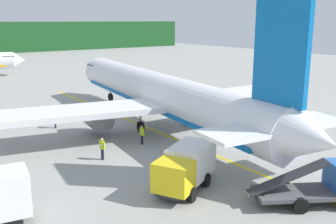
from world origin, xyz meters
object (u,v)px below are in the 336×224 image
(service_truck_baggage, at_px, (327,184))
(service_truck_catering, at_px, (186,166))
(crew_marshaller, at_px, (102,147))
(crew_loader_left, at_px, (55,119))
(airliner_foreground, at_px, (160,94))
(crew_loader_right, at_px, (142,133))
(crew_supervisor, at_px, (301,142))

(service_truck_baggage, height_order, service_truck_catering, service_truck_baggage)
(crew_marshaller, distance_m, crew_loader_left, 10.91)
(crew_marshaller, bearing_deg, crew_loader_left, 88.90)
(airliner_foreground, distance_m, crew_loader_right, 6.30)
(service_truck_baggage, distance_m, crew_loader_left, 26.20)
(service_truck_baggage, relative_size, crew_marshaller, 3.79)
(service_truck_catering, distance_m, crew_loader_right, 9.71)
(crew_supervisor, bearing_deg, service_truck_baggage, -134.65)
(crew_marshaller, distance_m, crew_loader_right, 4.72)
(crew_marshaller, height_order, crew_supervisor, crew_marshaller)
(crew_loader_left, height_order, crew_loader_right, crew_loader_right)
(crew_loader_left, bearing_deg, crew_loader_right, -65.61)
(service_truck_baggage, xyz_separation_m, service_truck_catering, (-5.45, 6.40, 0.33))
(crew_marshaller, height_order, crew_loader_right, crew_marshaller)
(airliner_foreground, bearing_deg, service_truck_catering, -118.23)
(service_truck_baggage, height_order, crew_marshaller, service_truck_baggage)
(service_truck_baggage, height_order, crew_loader_left, service_truck_baggage)
(airliner_foreground, relative_size, crew_loader_right, 25.25)
(crew_loader_left, relative_size, crew_loader_right, 0.99)
(service_truck_catering, height_order, crew_loader_right, service_truck_catering)
(airliner_foreground, height_order, service_truck_baggage, airliner_foreground)
(crew_supervisor, bearing_deg, crew_loader_left, 125.07)
(service_truck_baggage, distance_m, crew_loader_right, 16.02)
(service_truck_baggage, bearing_deg, crew_supervisor, 45.35)
(crew_loader_left, bearing_deg, crew_marshaller, -91.10)
(crew_marshaller, xyz_separation_m, crew_supervisor, (13.54, -8.08, -0.04))
(crew_loader_left, bearing_deg, service_truck_catering, -84.71)
(crew_marshaller, distance_m, crew_supervisor, 15.77)
(crew_loader_right, xyz_separation_m, crew_supervisor, (9.05, -9.54, 0.01))
(crew_loader_left, bearing_deg, service_truck_baggage, -74.06)
(service_truck_baggage, relative_size, service_truck_catering, 1.15)
(airliner_foreground, distance_m, crew_supervisor, 14.23)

